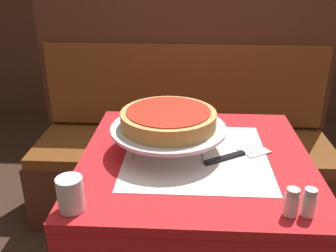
{
  "coord_description": "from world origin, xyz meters",
  "views": [
    {
      "loc": [
        -0.03,
        -1.17,
        1.38
      ],
      "look_at": [
        -0.1,
        -0.0,
        0.87
      ],
      "focal_mm": 40.0,
      "sensor_mm": 36.0,
      "label": 1
    }
  ],
  "objects_px": {
    "deep_dish_pizza": "(168,119)",
    "water_glass_near": "(70,194)",
    "pizza_pan_stand": "(168,129)",
    "pepper_shaker": "(309,203)",
    "pizza_server": "(238,154)",
    "salt_shaker": "(292,202)",
    "dining_table_front": "(195,181)",
    "booth_bench": "(183,156)",
    "dining_table_rear": "(166,64)",
    "condiment_caddy": "(155,41)"
  },
  "relations": [
    {
      "from": "booth_bench",
      "to": "pizza_server",
      "type": "xyz_separation_m",
      "value": [
        0.2,
        -0.76,
        0.43
      ]
    },
    {
      "from": "pizza_pan_stand",
      "to": "condiment_caddy",
      "type": "distance_m",
      "value": 1.74
    },
    {
      "from": "dining_table_front",
      "to": "salt_shaker",
      "type": "relative_size",
      "value": 9.92
    },
    {
      "from": "pizza_pan_stand",
      "to": "water_glass_near",
      "type": "distance_m",
      "value": 0.44
    },
    {
      "from": "water_glass_near",
      "to": "salt_shaker",
      "type": "height_order",
      "value": "water_glass_near"
    },
    {
      "from": "dining_table_front",
      "to": "pizza_pan_stand",
      "type": "relative_size",
      "value": 1.96
    },
    {
      "from": "salt_shaker",
      "to": "dining_table_rear",
      "type": "bearing_deg",
      "value": 102.48
    },
    {
      "from": "dining_table_rear",
      "to": "salt_shaker",
      "type": "height_order",
      "value": "salt_shaker"
    },
    {
      "from": "dining_table_front",
      "to": "pizza_pan_stand",
      "type": "bearing_deg",
      "value": 163.16
    },
    {
      "from": "dining_table_rear",
      "to": "deep_dish_pizza",
      "type": "height_order",
      "value": "deep_dish_pizza"
    },
    {
      "from": "salt_shaker",
      "to": "pizza_pan_stand",
      "type": "bearing_deg",
      "value": 134.35
    },
    {
      "from": "booth_bench",
      "to": "condiment_caddy",
      "type": "height_order",
      "value": "booth_bench"
    },
    {
      "from": "pizza_pan_stand",
      "to": "condiment_caddy",
      "type": "xyz_separation_m",
      "value": [
        -0.2,
        1.73,
        -0.03
      ]
    },
    {
      "from": "dining_table_rear",
      "to": "booth_bench",
      "type": "xyz_separation_m",
      "value": [
        0.15,
        -0.97,
        -0.31
      ]
    },
    {
      "from": "dining_table_front",
      "to": "deep_dish_pizza",
      "type": "xyz_separation_m",
      "value": [
        -0.1,
        0.03,
        0.23
      ]
    },
    {
      "from": "pizza_server",
      "to": "condiment_caddy",
      "type": "xyz_separation_m",
      "value": [
        -0.45,
        1.76,
        0.05
      ]
    },
    {
      "from": "pizza_server",
      "to": "booth_bench",
      "type": "bearing_deg",
      "value": 104.69
    },
    {
      "from": "pizza_pan_stand",
      "to": "pepper_shaker",
      "type": "distance_m",
      "value": 0.53
    },
    {
      "from": "pizza_server",
      "to": "salt_shaker",
      "type": "xyz_separation_m",
      "value": [
        0.1,
        -0.33,
        0.04
      ]
    },
    {
      "from": "dining_table_front",
      "to": "condiment_caddy",
      "type": "height_order",
      "value": "condiment_caddy"
    },
    {
      "from": "booth_bench",
      "to": "pepper_shaker",
      "type": "xyz_separation_m",
      "value": [
        0.35,
        -1.09,
        0.46
      ]
    },
    {
      "from": "pizza_pan_stand",
      "to": "deep_dish_pizza",
      "type": "distance_m",
      "value": 0.04
    },
    {
      "from": "dining_table_rear",
      "to": "water_glass_near",
      "type": "relative_size",
      "value": 7.82
    },
    {
      "from": "dining_table_front",
      "to": "booth_bench",
      "type": "xyz_separation_m",
      "value": [
        -0.05,
        0.77,
        -0.31
      ]
    },
    {
      "from": "pepper_shaker",
      "to": "condiment_caddy",
      "type": "relative_size",
      "value": 0.47
    },
    {
      "from": "deep_dish_pizza",
      "to": "pizza_server",
      "type": "distance_m",
      "value": 0.28
    },
    {
      "from": "pepper_shaker",
      "to": "salt_shaker",
      "type": "bearing_deg",
      "value": 180.0
    },
    {
      "from": "dining_table_rear",
      "to": "water_glass_near",
      "type": "bearing_deg",
      "value": -93.8
    },
    {
      "from": "water_glass_near",
      "to": "pepper_shaker",
      "type": "height_order",
      "value": "water_glass_near"
    },
    {
      "from": "salt_shaker",
      "to": "condiment_caddy",
      "type": "height_order",
      "value": "condiment_caddy"
    },
    {
      "from": "deep_dish_pizza",
      "to": "booth_bench",
      "type": "bearing_deg",
      "value": 86.46
    },
    {
      "from": "water_glass_near",
      "to": "salt_shaker",
      "type": "xyz_separation_m",
      "value": [
        0.59,
        0.01,
        -0.01
      ]
    },
    {
      "from": "deep_dish_pizza",
      "to": "pizza_server",
      "type": "bearing_deg",
      "value": -6.07
    },
    {
      "from": "pepper_shaker",
      "to": "booth_bench",
      "type": "bearing_deg",
      "value": 107.59
    },
    {
      "from": "condiment_caddy",
      "to": "pizza_server",
      "type": "bearing_deg",
      "value": -75.77
    },
    {
      "from": "pizza_pan_stand",
      "to": "pizza_server",
      "type": "relative_size",
      "value": 1.65
    },
    {
      "from": "pizza_pan_stand",
      "to": "pepper_shaker",
      "type": "bearing_deg",
      "value": -42.12
    },
    {
      "from": "dining_table_rear",
      "to": "condiment_caddy",
      "type": "relative_size",
      "value": 4.38
    },
    {
      "from": "salt_shaker",
      "to": "dining_table_front",
      "type": "bearing_deg",
      "value": 127.45
    },
    {
      "from": "booth_bench",
      "to": "pepper_shaker",
      "type": "distance_m",
      "value": 1.24
    },
    {
      "from": "deep_dish_pizza",
      "to": "water_glass_near",
      "type": "bearing_deg",
      "value": -124.23
    },
    {
      "from": "water_glass_near",
      "to": "salt_shaker",
      "type": "distance_m",
      "value": 0.59
    },
    {
      "from": "dining_table_rear",
      "to": "pizza_pan_stand",
      "type": "relative_size",
      "value": 1.87
    },
    {
      "from": "dining_table_front",
      "to": "dining_table_rear",
      "type": "bearing_deg",
      "value": 96.8
    },
    {
      "from": "pizza_pan_stand",
      "to": "dining_table_front",
      "type": "bearing_deg",
      "value": -16.84
    },
    {
      "from": "deep_dish_pizza",
      "to": "water_glass_near",
      "type": "distance_m",
      "value": 0.44
    },
    {
      "from": "dining_table_front",
      "to": "pizza_pan_stand",
      "type": "distance_m",
      "value": 0.22
    },
    {
      "from": "pizza_server",
      "to": "water_glass_near",
      "type": "relative_size",
      "value": 2.53
    },
    {
      "from": "pizza_pan_stand",
      "to": "dining_table_rear",
      "type": "bearing_deg",
      "value": 93.66
    },
    {
      "from": "booth_bench",
      "to": "deep_dish_pizza",
      "type": "xyz_separation_m",
      "value": [
        -0.05,
        -0.74,
        0.55
      ]
    }
  ]
}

